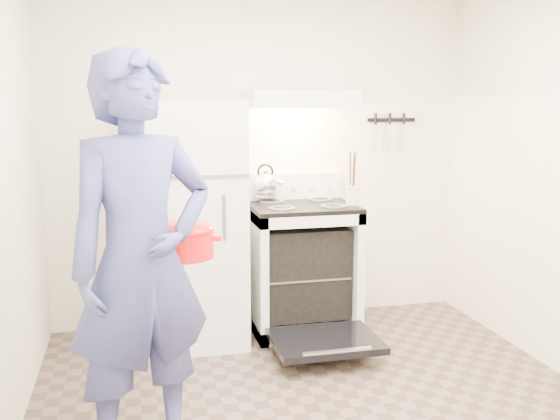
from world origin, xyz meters
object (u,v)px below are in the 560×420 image
(stove_body, at_px, (302,269))
(dutch_oven, at_px, (183,243))
(person, at_px, (142,263))
(tea_kettle, at_px, (265,183))
(refrigerator, at_px, (192,223))

(stove_body, distance_m, dutch_oven, 1.70)
(dutch_oven, bearing_deg, person, -133.68)
(person, bearing_deg, dutch_oven, 23.34)
(stove_body, bearing_deg, tea_kettle, 135.85)
(tea_kettle, xyz_separation_m, dutch_oven, (-0.75, -1.51, -0.09))
(refrigerator, xyz_separation_m, tea_kettle, (0.58, 0.24, 0.24))
(dutch_oven, bearing_deg, stove_body, 52.92)
(person, xyz_separation_m, dutch_oven, (0.21, 0.22, 0.03))
(dutch_oven, bearing_deg, refrigerator, 82.67)
(tea_kettle, height_order, person, person)
(refrigerator, height_order, dutch_oven, refrigerator)
(refrigerator, height_order, tea_kettle, refrigerator)
(tea_kettle, xyz_separation_m, person, (-0.95, -1.72, -0.13))
(tea_kettle, distance_m, dutch_oven, 1.68)
(refrigerator, distance_m, stove_body, 0.90)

